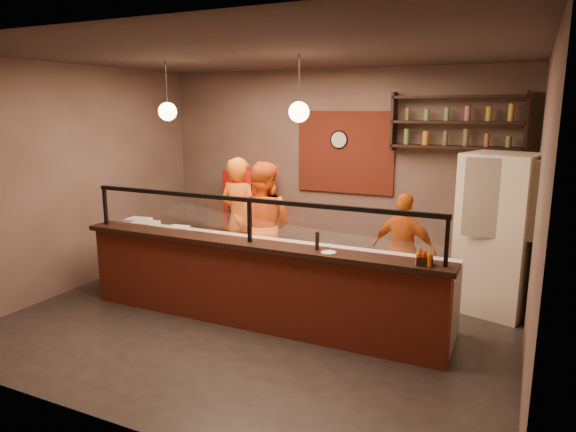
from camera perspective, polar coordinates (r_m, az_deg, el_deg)
The scene contains 29 objects.
floor at distance 6.62m, azimuth -2.82°, elevation -11.19°, with size 6.00×6.00×0.00m, color black.
ceiling at distance 6.12m, azimuth -3.14°, elevation 17.56°, with size 6.00×6.00×0.00m, color #3B312E.
wall_back at distance 8.44m, azimuth 5.10°, elevation 5.09°, with size 6.00×6.00×0.00m, color #705B52.
wall_left at distance 8.02m, azimuth -22.26°, elevation 3.89°, with size 5.00×5.00×0.00m, color #705B52.
wall_right at distance 5.46m, azimuth 26.02°, elevation 0.17°, with size 5.00×5.00×0.00m, color #705B52.
wall_front at distance 4.18m, azimuth -19.36°, elevation -2.56°, with size 6.00×6.00×0.00m, color #705B52.
brick_patch at distance 8.31m, azimuth 6.37°, elevation 7.04°, with size 1.60×0.04×1.30m, color maroon.
service_counter at distance 6.19m, azimuth -4.18°, elevation -7.91°, with size 4.60×0.25×1.00m, color maroon.
counter_ledge at distance 6.03m, azimuth -4.26°, elevation -3.17°, with size 4.70×0.37×0.06m, color black.
worktop_cabinet at distance 6.63m, azimuth -2.04°, elevation -7.20°, with size 4.60×0.75×0.85m, color gray.
worktop at distance 6.50m, azimuth -2.07°, elevation -3.45°, with size 4.60×0.75×0.05m, color silver.
sneeze_guard at distance 5.96m, azimuth -4.31°, elevation -0.00°, with size 4.50×0.05×0.52m.
wall_shelving at distance 7.75m, azimuth 18.23°, elevation 9.88°, with size 1.84×0.28×0.85m.
wall_clock at distance 8.32m, azimuth 5.72°, elevation 8.44°, with size 0.30×0.30×0.04m, color black.
pendant_left at distance 7.08m, azimuth -13.24°, elevation 11.25°, with size 0.24×0.24×0.77m.
pendant_right at distance 6.09m, azimuth 1.23°, elevation 11.49°, with size 0.24×0.24×0.77m.
cook_left at distance 7.80m, azimuth -5.38°, elevation -0.37°, with size 0.69×0.45×1.89m, color orange.
cook_mid at distance 7.35m, azimuth -2.85°, elevation -1.18°, with size 0.91×0.71×1.86m, color orange.
cook_right at distance 6.98m, azimuth 12.72°, elevation -3.68°, with size 0.89×0.37×1.51m, color #C95912.
fridge at distance 7.07m, azimuth 22.30°, elevation -1.84°, with size 0.85×0.80×2.05m, color beige.
red_cooler at distance 8.84m, azimuth -4.32°, elevation 0.02°, with size 0.67×0.61×1.56m, color red.
pizza_dough at distance 6.59m, azimuth -4.66°, elevation -2.99°, with size 0.50×0.50×0.01m, color #F1EACC.
prep_tub_a at distance 7.08m, azimuth -12.13°, elevation -1.67°, with size 0.26×0.21×0.13m, color silver.
prep_tub_b at distance 7.60m, azimuth -16.29°, elevation -0.85°, with size 0.32×0.26×0.16m, color white.
prep_tub_c at distance 7.35m, azimuth -15.57°, elevation -1.22°, with size 0.32×0.26×0.16m, color silver.
rolling_pin at distance 7.16m, azimuth -12.28°, elevation -1.81°, with size 0.07×0.07×0.38m, color yellow.
condiment_caddy at distance 5.32m, azimuth 14.92°, elevation -4.79°, with size 0.16×0.13×0.09m, color black.
pepper_mill at distance 5.67m, azimuth 3.25°, elevation -2.76°, with size 0.04×0.04×0.20m, color black.
small_plate at distance 5.58m, azimuth 4.52°, elevation -4.07°, with size 0.16×0.16×0.01m, color silver.
Camera 1 is at (2.88, -5.36, 2.60)m, focal length 32.00 mm.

